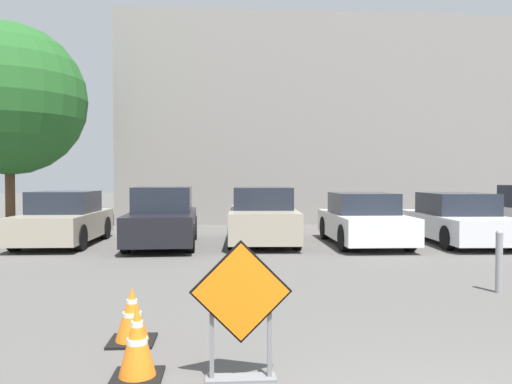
{
  "coord_description": "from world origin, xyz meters",
  "views": [
    {
      "loc": [
        -1.82,
        -2.7,
        1.86
      ],
      "look_at": [
        -1.12,
        7.97,
        1.55
      ],
      "focal_mm": 35.0,
      "sensor_mm": 36.0,
      "label": 1
    }
  ],
  "objects": [
    {
      "name": "building_facade_backdrop",
      "position": [
        1.95,
        19.45,
        4.23
      ],
      "size": [
        16.02,
        5.0,
        8.47
      ],
      "color": "gray",
      "rests_on": "ground_plane"
    },
    {
      "name": "ground_plane",
      "position": [
        0.0,
        10.0,
        0.0
      ],
      "size": [
        96.0,
        96.0,
        0.0
      ],
      "primitive_type": "plane",
      "color": "#565451"
    },
    {
      "name": "traffic_cone_nearest",
      "position": [
        -2.62,
        1.92,
        0.34
      ],
      "size": [
        0.46,
        0.46,
        0.69
      ],
      "color": "black",
      "rests_on": "ground_plane"
    },
    {
      "name": "street_tree_behind_lot",
      "position": [
        -9.25,
        15.24,
        4.58
      ],
      "size": [
        5.26,
        5.26,
        7.21
      ],
      "color": "#513823",
      "rests_on": "ground_plane"
    },
    {
      "name": "road_closed_sign",
      "position": [
        -1.66,
        1.8,
        0.69
      ],
      "size": [
        0.94,
        0.2,
        1.29
      ],
      "color": "black",
      "rests_on": "ground_plane"
    },
    {
      "name": "parked_car_fourth",
      "position": [
        2.08,
        10.91,
        0.67
      ],
      "size": [
        1.93,
        4.12,
        1.44
      ],
      "rotation": [
        0.0,
        0.0,
        3.13
      ],
      "color": "white",
      "rests_on": "ground_plane"
    },
    {
      "name": "traffic_cone_second",
      "position": [
        -2.85,
        2.95,
        0.31
      ],
      "size": [
        0.51,
        0.51,
        0.63
      ],
      "color": "black",
      "rests_on": "ground_plane"
    },
    {
      "name": "bollard_nearest",
      "position": [
        2.62,
        5.02,
        0.54
      ],
      "size": [
        0.12,
        0.12,
        1.02
      ],
      "color": "gray",
      "rests_on": "ground_plane"
    },
    {
      "name": "parked_car_second",
      "position": [
        -3.47,
        11.07,
        0.73
      ],
      "size": [
        1.9,
        4.24,
        1.61
      ],
      "rotation": [
        0.0,
        0.0,
        3.17
      ],
      "color": "black",
      "rests_on": "ground_plane"
    },
    {
      "name": "parked_car_third",
      "position": [
        -0.7,
        11.41,
        0.73
      ],
      "size": [
        2.04,
        4.29,
        1.59
      ],
      "rotation": [
        0.0,
        0.0,
        3.1
      ],
      "color": "#A39984",
      "rests_on": "ground_plane"
    },
    {
      "name": "parked_car_fifth",
      "position": [
        4.85,
        11.07,
        0.65
      ],
      "size": [
        2.07,
        4.6,
        1.42
      ],
      "rotation": [
        0.0,
        0.0,
        3.1
      ],
      "color": "silver",
      "rests_on": "ground_plane"
    },
    {
      "name": "parked_car_nearest",
      "position": [
        -6.24,
        11.47,
        0.68
      ],
      "size": [
        1.88,
        4.05,
        1.48
      ],
      "rotation": [
        0.0,
        0.0,
        3.12
      ],
      "color": "#A39984",
      "rests_on": "ground_plane"
    }
  ]
}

